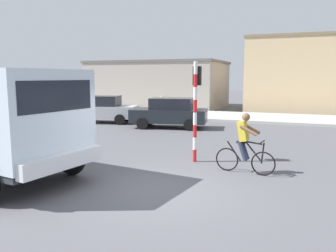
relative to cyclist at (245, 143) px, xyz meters
name	(u,v)px	position (x,y,z in m)	size (l,w,h in m)	color
ground_plane	(155,190)	(-1.78, -2.26, -0.86)	(120.00, 120.00, 0.00)	#56565B
sidewalk_far	(248,117)	(-1.78, 13.23, -0.78)	(80.00, 5.00, 0.16)	#ADADA8
cyclist	(245,143)	(0.00, 0.00, 0.00)	(1.72, 0.54, 1.72)	black
traffic_light_pole	(196,98)	(-1.70, 0.86, 1.20)	(0.24, 0.43, 3.20)	red
car_red_near	(102,109)	(-9.59, 8.01, -0.05)	(4.29, 2.60, 1.60)	#B7B7BC
car_white_mid	(170,113)	(-5.11, 7.46, -0.05)	(4.24, 2.39, 1.60)	#1E2328
pedestrian_near_kerb	(162,109)	(-6.13, 8.94, -0.02)	(0.34, 0.22, 1.62)	#2D334C
building_corner_left	(159,84)	(-10.75, 19.68, 1.18)	(11.58, 7.67, 4.07)	#9E9389
building_mid_block	(295,74)	(0.86, 19.51, 2.03)	(7.21, 5.70, 5.77)	#D1B284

